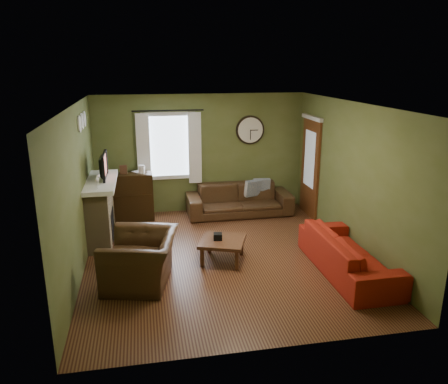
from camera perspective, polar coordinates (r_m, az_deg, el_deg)
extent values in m
cube|color=#55301C|center=(7.65, -0.18, -8.45)|extent=(4.60, 5.20, 0.00)
cube|color=white|center=(6.96, -0.20, 11.35)|extent=(4.60, 5.20, 0.00)
cube|color=#57632F|center=(7.16, -18.61, 0.01)|extent=(0.00, 5.20, 2.60)
cube|color=#57632F|center=(7.93, 16.39, 1.77)|extent=(0.00, 5.20, 2.60)
cube|color=#57632F|center=(9.69, -3.01, 5.02)|extent=(4.60, 0.00, 2.60)
cube|color=#57632F|center=(4.80, 5.54, -7.20)|extent=(4.60, 0.00, 2.60)
cube|color=#978563|center=(8.44, -15.83, -2.62)|extent=(0.40, 1.40, 1.10)
cube|color=black|center=(8.51, -14.43, -4.15)|extent=(0.04, 0.60, 0.55)
cube|color=white|center=(8.27, -15.94, 1.25)|extent=(0.58, 1.60, 0.08)
imported|color=black|center=(8.37, -15.84, 2.94)|extent=(0.08, 0.60, 0.35)
cube|color=#994C3F|center=(8.35, -15.32, 3.34)|extent=(0.02, 0.62, 0.36)
cylinder|color=white|center=(7.74, -18.36, 8.44)|extent=(0.28, 0.28, 0.03)
cylinder|color=white|center=(8.09, -18.06, 8.78)|extent=(0.28, 0.28, 0.03)
cylinder|color=white|center=(8.43, -17.78, 9.08)|extent=(0.28, 0.28, 0.03)
cylinder|color=black|center=(9.36, -7.32, 10.51)|extent=(0.03, 0.03, 1.50)
cube|color=white|center=(9.46, -10.48, 5.41)|extent=(0.28, 0.04, 1.55)
cube|color=white|center=(9.53, -3.83, 5.72)|extent=(0.28, 0.04, 1.55)
cube|color=brown|center=(9.61, 11.19, 3.10)|extent=(0.05, 0.90, 2.10)
imported|color=#53301E|center=(9.34, -11.63, 2.12)|extent=(0.25, 0.26, 0.02)
imported|color=#3A2515|center=(9.62, 1.98, -1.01)|extent=(2.28, 0.89, 0.66)
cube|color=gray|center=(9.86, 4.93, 0.69)|extent=(0.38, 0.14, 0.38)
cube|color=gray|center=(9.73, 3.75, 0.50)|extent=(0.38, 0.23, 0.36)
imported|color=maroon|center=(7.26, 15.89, -7.76)|extent=(0.85, 2.19, 0.64)
imported|color=#3A2515|center=(6.78, -10.81, -8.62)|extent=(1.26, 1.37, 0.76)
cube|color=black|center=(7.35, -0.81, -6.11)|extent=(0.16, 0.16, 0.11)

